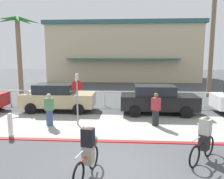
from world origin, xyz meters
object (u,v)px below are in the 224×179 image
at_px(palm_tree_1, 214,13).
at_px(cyclist_black_1, 204,140).
at_px(palm_tree_0, 18,37).
at_px(car_tan_1, 58,97).
at_px(pedestrian_0, 49,111).
at_px(bollard_0, 10,124).
at_px(pedestrian_1, 156,111).
at_px(car_black_2, 158,99).
at_px(stop_sign_bike_lane, 77,92).
at_px(cyclist_red_0, 87,153).

relative_size(palm_tree_1, cyclist_black_1, 6.33).
bearing_deg(palm_tree_0, car_tan_1, -43.51).
bearing_deg(cyclist_black_1, pedestrian_0, 152.46).
relative_size(bollard_0, car_tan_1, 0.23).
relative_size(bollard_0, pedestrian_1, 0.61).
xyz_separation_m(palm_tree_1, car_tan_1, (-11.10, -5.57, -5.85)).
height_order(palm_tree_0, pedestrian_1, palm_tree_0).
bearing_deg(pedestrian_0, car_tan_1, 99.36).
bearing_deg(car_black_2, car_tan_1, 177.18).
height_order(car_tan_1, pedestrian_0, car_tan_1).
xyz_separation_m(stop_sign_bike_lane, pedestrian_1, (3.80, 0.17, -0.93)).
height_order(cyclist_red_0, cyclist_black_1, same).
xyz_separation_m(car_black_2, cyclist_black_1, (0.70, -5.92, -0.18)).
relative_size(stop_sign_bike_lane, car_black_2, 0.58).
xyz_separation_m(palm_tree_1, pedestrian_0, (-10.62, -8.51, -5.99)).
relative_size(car_tan_1, cyclist_black_1, 2.93).
bearing_deg(bollard_0, stop_sign_bike_lane, 31.71).
height_order(bollard_0, palm_tree_1, palm_tree_1).
bearing_deg(palm_tree_1, pedestrian_0, -141.28).
distance_m(cyclist_black_1, pedestrian_0, 7.08).
bearing_deg(pedestrian_1, pedestrian_0, -176.80).
bearing_deg(stop_sign_bike_lane, palm_tree_0, 131.70).
bearing_deg(car_tan_1, palm_tree_0, 136.49).
relative_size(bollard_0, pedestrian_0, 0.62).
distance_m(palm_tree_0, cyclist_red_0, 14.29).
height_order(stop_sign_bike_lane, pedestrian_0, stop_sign_bike_lane).
bearing_deg(pedestrian_1, palm_tree_0, 145.94).
xyz_separation_m(palm_tree_1, pedestrian_1, (-5.44, -8.22, -5.97)).
distance_m(car_black_2, pedestrian_0, 6.17).
bearing_deg(palm_tree_0, palm_tree_1, 5.55).
bearing_deg(pedestrian_0, bollard_0, -129.16).
height_order(stop_sign_bike_lane, cyclist_black_1, stop_sign_bike_lane).
xyz_separation_m(bollard_0, palm_tree_0, (-3.58, 8.49, 4.30)).
xyz_separation_m(stop_sign_bike_lane, bollard_0, (-2.57, -1.59, -1.16)).
bearing_deg(stop_sign_bike_lane, bollard_0, -148.29).
height_order(palm_tree_1, pedestrian_0, palm_tree_1).
relative_size(pedestrian_0, pedestrian_1, 0.98).
bearing_deg(stop_sign_bike_lane, car_black_2, 31.01).
xyz_separation_m(car_tan_1, cyclist_red_0, (3.15, -7.41, -0.18)).
height_order(bollard_0, pedestrian_0, pedestrian_0).
height_order(palm_tree_0, car_tan_1, palm_tree_0).
bearing_deg(car_black_2, palm_tree_1, 49.33).
height_order(palm_tree_0, cyclist_black_1, palm_tree_0).
height_order(stop_sign_bike_lane, bollard_0, stop_sign_bike_lane).
distance_m(bollard_0, palm_tree_1, 16.67).
height_order(car_tan_1, pedestrian_1, car_tan_1).
bearing_deg(palm_tree_1, palm_tree_0, -174.45).
bearing_deg(cyclist_black_1, bollard_0, 166.45).
xyz_separation_m(palm_tree_1, cyclist_red_0, (-7.95, -12.97, -6.03)).
distance_m(car_tan_1, cyclist_black_1, 9.18).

